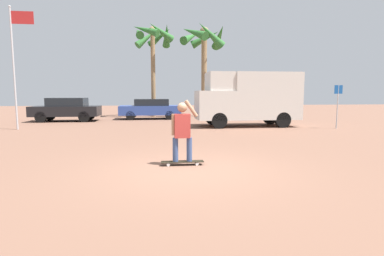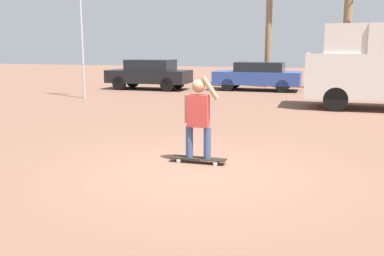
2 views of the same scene
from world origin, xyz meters
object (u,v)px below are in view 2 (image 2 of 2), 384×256
(parked_car_black, at_px, (149,74))
(flagpole, at_px, (83,13))
(person_skateboarder, at_px, (198,114))
(skateboard, at_px, (198,159))
(parked_car_blue, at_px, (258,75))

(parked_car_black, distance_m, flagpole, 5.40)
(person_skateboarder, xyz_separation_m, flagpole, (-7.57, 8.62, 2.65))
(person_skateboarder, bearing_deg, parked_car_black, 116.48)
(skateboard, height_order, flagpole, flagpole)
(person_skateboarder, xyz_separation_m, parked_car_black, (-6.54, 13.13, -0.13))
(skateboard, height_order, parked_car_blue, parked_car_blue)
(parked_car_black, bearing_deg, parked_car_blue, 12.01)
(skateboard, height_order, person_skateboarder, person_skateboarder)
(skateboard, height_order, parked_car_black, parked_car_black)
(skateboard, xyz_separation_m, parked_car_black, (-6.54, 13.13, 0.74))
(parked_car_blue, xyz_separation_m, parked_car_black, (-5.49, -1.17, 0.06))
(parked_car_black, relative_size, flagpole, 0.70)
(skateboard, distance_m, parked_car_black, 14.69)
(parked_car_blue, bearing_deg, flagpole, -138.96)
(skateboard, bearing_deg, parked_car_black, 116.48)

